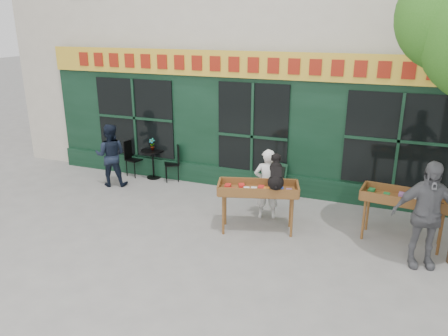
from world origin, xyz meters
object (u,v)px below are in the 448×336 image
(book_cart_center, at_px, (258,191))
(dog, at_px, (276,171))
(woman, at_px, (267,184))
(man_left, at_px, (111,155))
(man_right, at_px, (426,215))
(book_cart_right, at_px, (405,201))
(bistro_table, at_px, (153,158))

(book_cart_center, relative_size, dog, 2.69)
(dog, distance_m, woman, 0.95)
(dog, bearing_deg, man_left, 149.35)
(woman, bearing_deg, man_right, 147.17)
(book_cart_right, xyz_separation_m, man_right, (0.30, -0.75, 0.10))
(bistro_table, xyz_separation_m, man_left, (-0.70, -0.83, 0.24))
(man_left, bearing_deg, dog, 143.93)
(dog, bearing_deg, book_cart_center, 155.73)
(book_cart_center, xyz_separation_m, dog, (0.35, -0.05, 0.47))
(dog, height_order, man_left, dog)
(bistro_table, relative_size, man_left, 0.49)
(bistro_table, bearing_deg, book_cart_right, -13.15)
(book_cart_right, bearing_deg, book_cart_center, -162.69)
(woman, bearing_deg, book_cart_center, 73.86)
(man_right, bearing_deg, book_cart_center, 161.62)
(book_cart_center, relative_size, man_left, 1.03)
(book_cart_right, bearing_deg, dog, -159.83)
(book_cart_right, xyz_separation_m, bistro_table, (-6.07, 1.42, -0.28))
(dog, xyz_separation_m, man_right, (2.58, -0.18, -0.37))
(book_cart_center, distance_m, man_left, 4.29)
(dog, distance_m, man_left, 4.67)
(dog, height_order, man_right, man_right)
(dog, xyz_separation_m, woman, (-0.35, 0.70, -0.54))
(book_cart_center, xyz_separation_m, man_left, (-4.15, 1.11, -0.04))
(woman, xyz_separation_m, book_cart_right, (2.63, -0.13, 0.08))
(man_right, bearing_deg, book_cart_right, 97.87)
(dog, height_order, bistro_table, dog)
(dog, relative_size, man_left, 0.38)
(man_right, bearing_deg, dog, 162.12)
(man_right, distance_m, bistro_table, 6.74)
(man_right, distance_m, man_left, 7.20)
(man_left, bearing_deg, man_right, 147.70)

